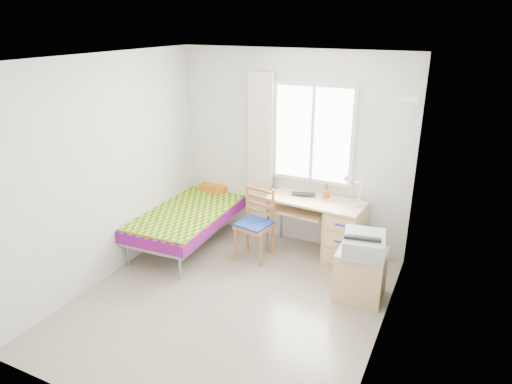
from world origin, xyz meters
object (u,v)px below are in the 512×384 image
bed (196,211)px  printer (364,244)px  chair (256,220)px  desk (340,229)px  cabinet (360,274)px

bed → printer: size_ratio=3.74×
chair → printer: bearing=-3.6°
printer → desk: bearing=111.7°
desk → printer: bearing=-54.0°
bed → chair: (0.97, -0.08, 0.09)m
bed → chair: size_ratio=2.26×
printer → bed: bearing=159.7°
cabinet → printer: 0.39m
printer → cabinet: bearing=114.6°
bed → desk: bed is taller
desk → printer: 0.94m
chair → printer: size_ratio=1.65×
desk → chair: size_ratio=1.36×
chair → cabinet: 1.50m
bed → desk: 1.98m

